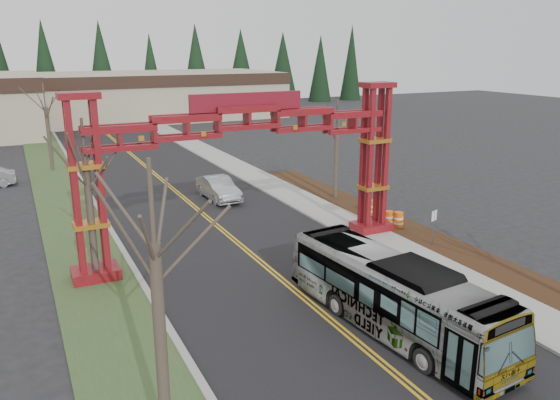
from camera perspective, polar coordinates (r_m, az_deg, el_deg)
road at (r=36.05m, az=-7.58°, el=-1.87°), size 12.00×110.00×0.02m
lane_line_left at (r=36.01m, az=-7.76°, el=-1.87°), size 0.12×100.00×0.01m
lane_line_right at (r=36.08m, az=-7.40°, el=-1.82°), size 0.12×100.00×0.01m
curb_right at (r=38.31m, az=1.15°, el=-0.57°), size 0.30×110.00×0.15m
sidewalk_right at (r=38.97m, az=3.05°, el=-0.31°), size 2.60×110.00×0.14m
landscape_strip at (r=29.42m, az=22.14°, el=-6.93°), size 2.60×50.00×0.12m
grass_median at (r=34.52m, az=-20.27°, el=-3.48°), size 4.00×110.00×0.08m
curb_left at (r=34.70m, az=-17.25°, el=-3.05°), size 0.30×110.00×0.15m
gateway_arch at (r=28.25m, az=-3.41°, el=5.85°), size 18.20×1.60×8.90m
retail_building_east at (r=90.36m, az=-12.98°, el=10.65°), size 38.00×20.30×7.00m
conifer_treeline at (r=100.39m, az=-20.28°, el=12.26°), size 116.10×5.60×13.00m
transit_bus at (r=21.99m, az=11.75°, el=-9.65°), size 3.50×10.95×3.00m
silver_sedan at (r=40.16m, az=-6.45°, el=1.22°), size 1.94×5.13×1.67m
bare_tree_median_near at (r=13.60m, az=-13.01°, el=-4.67°), size 3.21×3.21×8.31m
bare_tree_median_mid at (r=26.18m, az=-19.61°, el=3.12°), size 3.40×3.40×7.78m
bare_tree_median_far at (r=52.77m, az=-23.31°, el=8.87°), size 3.11×3.11×7.79m
bare_tree_right_far at (r=39.41m, az=5.98°, el=7.45°), size 3.00×3.00×7.23m
street_sign at (r=31.41m, az=15.78°, el=-2.12°), size 0.46×0.19×2.10m
barrel_south at (r=34.33m, az=12.28°, el=-2.09°), size 0.57×0.57×1.05m
barrel_mid at (r=34.53m, az=11.29°, el=-1.97°), size 0.55×0.55×1.02m
barrel_north at (r=36.50m, az=9.60°, el=-0.85°), size 0.59×0.59×1.10m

